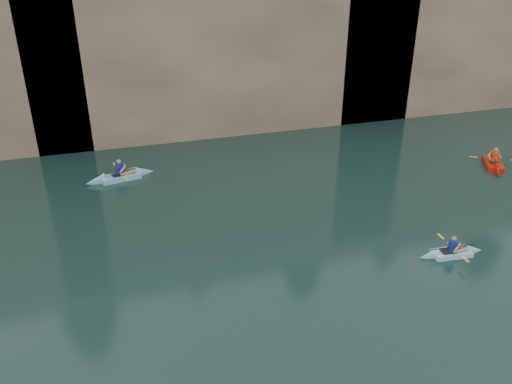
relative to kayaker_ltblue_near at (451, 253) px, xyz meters
name	(u,v)px	position (x,y,z in m)	size (l,w,h in m)	color
cliff	(180,22)	(-5.61, 24.56, 5.87)	(70.00, 16.00, 12.00)	tan
cliff_slab_center	(235,40)	(-3.61, 17.16, 5.57)	(24.00, 2.40, 11.40)	tan
cliff_slab_east	(500,39)	(16.39, 17.16, 4.79)	(26.00, 2.40, 9.84)	tan
sea_cave_center	(143,117)	(-9.61, 16.51, 1.47)	(3.50, 1.00, 3.20)	black
sea_cave_east	(353,89)	(4.39, 16.51, 2.12)	(5.00, 1.00, 4.50)	black
kayaker_ltblue_near	(451,253)	(0.00, 0.00, 0.00)	(2.67, 2.07, 1.03)	#98DFFF
kayaker_red_far	(493,163)	(7.97, 6.88, 0.03)	(2.47, 3.39, 1.29)	red
kayaker_ltblue_mid	(121,176)	(-11.44, 11.26, 0.04)	(3.58, 2.56, 1.33)	#86BBE0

